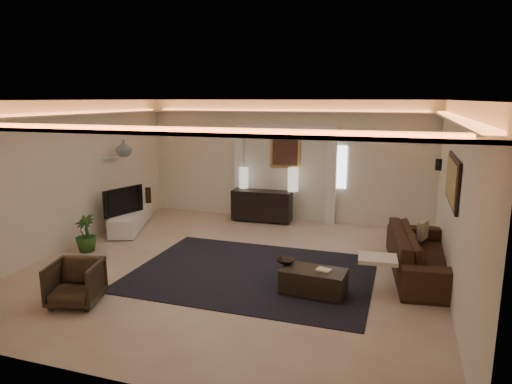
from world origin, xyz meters
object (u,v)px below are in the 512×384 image
(coffee_table, at_px, (314,281))
(armchair, at_px, (75,283))
(console, at_px, (262,205))
(sofa, at_px, (423,253))

(coffee_table, bearing_deg, armchair, -152.00)
(console, relative_size, sofa, 0.57)
(console, height_order, sofa, console)
(console, height_order, armchair, console)
(sofa, relative_size, coffee_table, 2.62)
(sofa, bearing_deg, armchair, 113.04)
(console, bearing_deg, coffee_table, -63.73)
(sofa, height_order, armchair, sofa)
(armchair, bearing_deg, console, 61.47)
(console, bearing_deg, sofa, -35.28)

